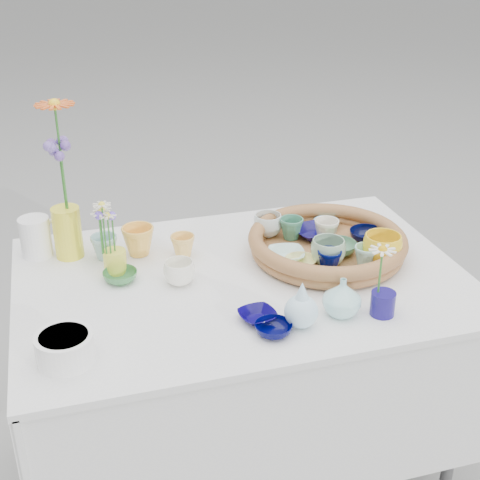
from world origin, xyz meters
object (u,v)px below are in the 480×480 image
object	(u,v)px
wicker_tray	(327,244)
tall_vase_yellow	(68,232)
display_table	(242,475)
bud_vase_seafoam	(342,297)

from	to	relation	value
wicker_tray	tall_vase_yellow	size ratio (longest dim) A/B	3.03
display_table	wicker_tray	world-z (taller)	wicker_tray
display_table	bud_vase_seafoam	size ratio (longest dim) A/B	12.14
wicker_tray	bud_vase_seafoam	world-z (taller)	bud_vase_seafoam
display_table	wicker_tray	distance (m)	0.85
wicker_tray	bud_vase_seafoam	size ratio (longest dim) A/B	4.57
display_table	tall_vase_yellow	distance (m)	1.00
display_table	wicker_tray	bearing A→B (deg)	10.12
display_table	tall_vase_yellow	world-z (taller)	tall_vase_yellow
display_table	tall_vase_yellow	size ratio (longest dim) A/B	8.06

